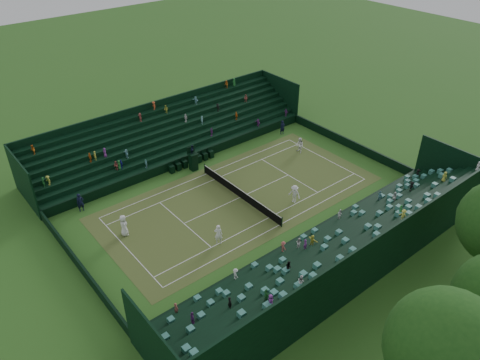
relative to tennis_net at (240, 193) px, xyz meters
The scene contains 17 objects.
ground 0.53m from the tennis_net, ahead, with size 160.00×160.00×0.00m, color #2F6620.
court_surface 0.52m from the tennis_net, ahead, with size 12.97×26.77×0.01m, color #336722.
perimeter_wall_north 15.89m from the tennis_net, 90.00° to the left, with size 17.17×0.20×1.00m, color black.
perimeter_wall_south 15.89m from the tennis_net, 90.00° to the right, with size 17.17×0.20×1.00m, color black.
perimeter_wall_east 8.49m from the tennis_net, ahead, with size 0.20×31.77×1.00m, color black.
perimeter_wall_west 8.49m from the tennis_net, behind, with size 0.20×31.77×1.00m, color black.
north_grandstand 12.70m from the tennis_net, ahead, with size 6.60×32.00×4.90m.
south_grandstand 12.70m from the tennis_net, behind, with size 6.60×32.00×4.90m.
tennis_net is the anchor object (origin of this frame).
umpire_chair 7.12m from the tennis_net, behind, with size 0.92×0.92×2.88m.
courtside_chairs 8.00m from the tennis_net, behind, with size 0.53×5.50×1.16m.
player_near_west 11.31m from the tennis_net, 99.74° to the right, with size 0.97×0.63×2.00m, color white.
player_near_east 6.91m from the tennis_net, 54.13° to the right, with size 0.70×0.46×1.91m, color white.
player_far_west 11.01m from the tennis_net, 104.00° to the left, with size 0.86×0.67×1.77m, color white.
player_far_east 5.15m from the tennis_net, 42.72° to the left, with size 1.19×0.69×1.84m, color white.
line_judge_north 14.23m from the tennis_net, 120.13° to the left, with size 0.63×0.41×1.72m, color black.
line_judge_south 14.69m from the tennis_net, 120.96° to the right, with size 0.66×0.43×1.81m, color black.
Camera 1 is at (28.47, -23.14, 25.62)m, focal length 35.00 mm.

